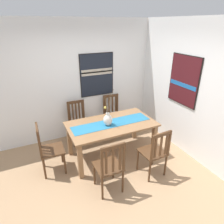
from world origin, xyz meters
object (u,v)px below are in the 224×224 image
object	(u,v)px
dining_table	(111,128)
painting_on_side_wall	(184,80)
centerpiece_vase	(108,119)
chair_4	(48,149)
chair_2	(110,166)
chair_3	(113,114)
chair_0	(155,152)
chair_1	(78,121)
painting_on_back_wall	(97,75)

from	to	relation	value
dining_table	painting_on_side_wall	distance (m)	1.75
centerpiece_vase	chair_4	bearing A→B (deg)	176.61
chair_2	chair_3	bearing A→B (deg)	63.36
chair_0	chair_4	size ratio (longest dim) A/B	0.98
chair_1	chair_3	world-z (taller)	chair_3
chair_1	centerpiece_vase	bearing A→B (deg)	-68.41
chair_1	chair_3	size ratio (longest dim) A/B	0.99
chair_0	painting_on_back_wall	bearing A→B (deg)	98.14
dining_table	chair_3	distance (m)	0.99
chair_1	painting_on_side_wall	xyz separation A→B (m)	(1.94, -1.13, 1.02)
painting_on_back_wall	painting_on_side_wall	distance (m)	1.94
chair_0	chair_4	distance (m)	1.92
chair_2	painting_on_side_wall	distance (m)	2.27
chair_2	painting_on_side_wall	bearing A→B (deg)	17.67
dining_table	chair_3	world-z (taller)	chair_3
chair_1	chair_4	world-z (taller)	chair_4
chair_2	painting_on_back_wall	bearing A→B (deg)	73.51
centerpiece_vase	chair_0	size ratio (longest dim) A/B	0.77
chair_3	chair_4	size ratio (longest dim) A/B	0.99
dining_table	chair_2	bearing A→B (deg)	-116.77
dining_table	chair_2	distance (m)	1.00
dining_table	chair_0	world-z (taller)	chair_0
chair_0	painting_on_side_wall	bearing A→B (deg)	29.81
chair_2	dining_table	bearing A→B (deg)	63.23
chair_1	painting_on_back_wall	xyz separation A→B (m)	(0.61, 0.28, 0.96)
chair_0	painting_on_back_wall	size ratio (longest dim) A/B	0.96
chair_1	chair_3	distance (m)	0.89
chair_2	chair_3	distance (m)	1.97
centerpiece_vase	chair_1	bearing A→B (deg)	111.59
chair_0	chair_1	distance (m)	1.95
dining_table	painting_on_side_wall	world-z (taller)	painting_on_side_wall
chair_2	chair_4	xyz separation A→B (m)	(-0.81, 0.91, 0.01)
chair_0	chair_1	size ratio (longest dim) A/B	0.99
centerpiece_vase	chair_2	distance (m)	0.99
painting_on_back_wall	chair_1	bearing A→B (deg)	-155.44
chair_3	painting_on_back_wall	distance (m)	1.04
chair_0	chair_1	xyz separation A→B (m)	(-0.89, 1.73, 0.01)
painting_on_back_wall	chair_2	bearing A→B (deg)	-106.49
chair_1	chair_3	xyz separation A→B (m)	(0.89, 0.02, -0.00)
dining_table	chair_4	world-z (taller)	chair_4
dining_table	centerpiece_vase	distance (m)	0.26
chair_4	painting_on_back_wall	size ratio (longest dim) A/B	0.98
dining_table	chair_3	size ratio (longest dim) A/B	1.79
centerpiece_vase	chair_3	world-z (taller)	centerpiece_vase
chair_2	chair_1	bearing A→B (deg)	90.28
chair_3	painting_on_side_wall	world-z (taller)	painting_on_side_wall
chair_0	chair_3	xyz separation A→B (m)	(-0.00, 1.75, 0.01)
chair_3	painting_on_back_wall	bearing A→B (deg)	137.80
chair_0	chair_3	size ratio (longest dim) A/B	0.99
dining_table	painting_on_side_wall	size ratio (longest dim) A/B	1.74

